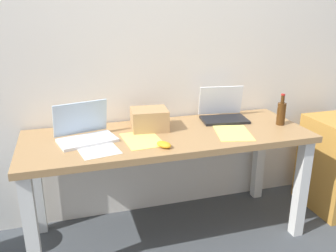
{
  "coord_description": "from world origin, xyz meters",
  "views": [
    {
      "loc": [
        -0.6,
        -2.01,
        1.49
      ],
      "look_at": [
        0.0,
        0.0,
        0.78
      ],
      "focal_mm": 37.75,
      "sensor_mm": 36.0,
      "label": 1
    }
  ],
  "objects_px": {
    "laptop_left": "(85,132)",
    "desk": "(168,148)",
    "beer_bottle": "(281,113)",
    "cardboard_box": "(149,119)",
    "laptop_right": "(223,112)",
    "computer_mouse": "(164,145)"
  },
  "relations": [
    {
      "from": "beer_bottle",
      "to": "computer_mouse",
      "type": "xyz_separation_m",
      "value": [
        -0.87,
        -0.17,
        -0.07
      ]
    },
    {
      "from": "computer_mouse",
      "to": "laptop_right",
      "type": "bearing_deg",
      "value": 7.28
    },
    {
      "from": "laptop_left",
      "to": "cardboard_box",
      "type": "xyz_separation_m",
      "value": [
        0.42,
        0.08,
        0.02
      ]
    },
    {
      "from": "laptop_left",
      "to": "cardboard_box",
      "type": "distance_m",
      "value": 0.43
    },
    {
      "from": "computer_mouse",
      "to": "cardboard_box",
      "type": "relative_size",
      "value": 0.43
    },
    {
      "from": "cardboard_box",
      "to": "laptop_left",
      "type": "bearing_deg",
      "value": -169.19
    },
    {
      "from": "cardboard_box",
      "to": "laptop_right",
      "type": "bearing_deg",
      "value": 5.82
    },
    {
      "from": "cardboard_box",
      "to": "beer_bottle",
      "type": "bearing_deg",
      "value": -10.53
    },
    {
      "from": "beer_bottle",
      "to": "laptop_right",
      "type": "bearing_deg",
      "value": 146.13
    },
    {
      "from": "laptop_left",
      "to": "beer_bottle",
      "type": "relative_size",
      "value": 1.75
    },
    {
      "from": "laptop_left",
      "to": "computer_mouse",
      "type": "height_order",
      "value": "laptop_left"
    },
    {
      "from": "laptop_left",
      "to": "desk",
      "type": "bearing_deg",
      "value": -4.17
    },
    {
      "from": "beer_bottle",
      "to": "cardboard_box",
      "type": "height_order",
      "value": "beer_bottle"
    },
    {
      "from": "laptop_right",
      "to": "cardboard_box",
      "type": "bearing_deg",
      "value": -174.18
    },
    {
      "from": "desk",
      "to": "laptop_left",
      "type": "height_order",
      "value": "laptop_left"
    },
    {
      "from": "desk",
      "to": "laptop_left",
      "type": "relative_size",
      "value": 4.83
    },
    {
      "from": "beer_bottle",
      "to": "computer_mouse",
      "type": "relative_size",
      "value": 2.13
    },
    {
      "from": "computer_mouse",
      "to": "laptop_left",
      "type": "bearing_deg",
      "value": 120.95
    },
    {
      "from": "desk",
      "to": "beer_bottle",
      "type": "height_order",
      "value": "beer_bottle"
    },
    {
      "from": "laptop_right",
      "to": "cardboard_box",
      "type": "height_order",
      "value": "laptop_right"
    },
    {
      "from": "laptop_right",
      "to": "beer_bottle",
      "type": "bearing_deg",
      "value": -33.87
    },
    {
      "from": "laptop_left",
      "to": "computer_mouse",
      "type": "distance_m",
      "value": 0.49
    }
  ]
}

